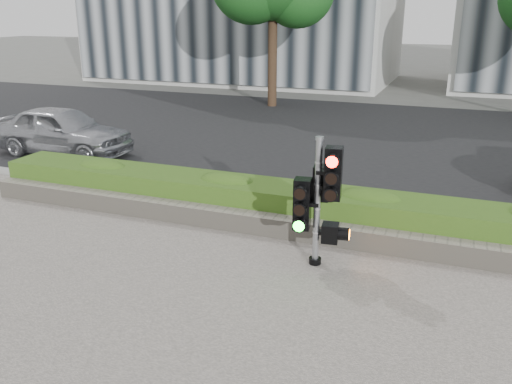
% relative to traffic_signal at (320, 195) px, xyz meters
% --- Properties ---
extents(ground, '(120.00, 120.00, 0.00)m').
position_rel_traffic_signal_xyz_m(ground, '(-0.96, -1.09, -1.13)').
color(ground, '#51514C').
rests_on(ground, ground).
extents(road, '(60.00, 13.00, 0.02)m').
position_rel_traffic_signal_xyz_m(road, '(-0.96, 8.91, -1.12)').
color(road, black).
rests_on(road, ground).
extents(curb, '(60.00, 0.25, 0.12)m').
position_rel_traffic_signal_xyz_m(curb, '(-0.96, 2.06, -1.07)').
color(curb, gray).
rests_on(curb, ground).
extents(stone_wall, '(12.00, 0.32, 0.34)m').
position_rel_traffic_signal_xyz_m(stone_wall, '(-0.96, 0.81, -0.93)').
color(stone_wall, gray).
rests_on(stone_wall, sidewalk).
extents(hedge, '(12.00, 1.00, 0.68)m').
position_rel_traffic_signal_xyz_m(hedge, '(-0.96, 1.46, -0.76)').
color(hedge, '#5F952E').
rests_on(hedge, sidewalk).
extents(traffic_signal, '(0.71, 0.55, 2.00)m').
position_rel_traffic_signal_xyz_m(traffic_signal, '(0.00, 0.00, 0.00)').
color(traffic_signal, black).
rests_on(traffic_signal, sidewalk).
extents(car_silver, '(3.84, 1.58, 1.30)m').
position_rel_traffic_signal_xyz_m(car_silver, '(-8.10, 4.01, -0.46)').
color(car_silver, '#9FA0A6').
rests_on(car_silver, road).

